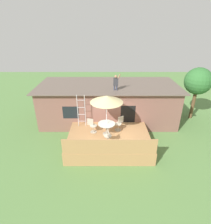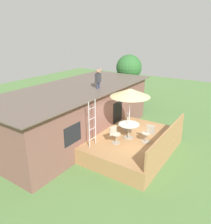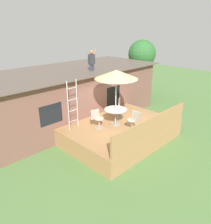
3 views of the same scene
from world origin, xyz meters
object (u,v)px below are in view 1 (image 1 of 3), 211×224
person_figure (117,81)px  patio_chair_left (93,126)px  patio_chair_near (108,137)px  patio_chair_right (120,124)px  backyard_tree (199,82)px  patio_table (107,126)px  step_ladder (82,111)px  patio_umbrella (107,99)px

person_figure → patio_chair_left: bearing=-126.9°
patio_chair_left → patio_chair_near: 1.57m
patio_chair_right → backyard_tree: 7.18m
patio_chair_right → patio_chair_near: same height
patio_table → patio_chair_left: size_ratio=1.13×
patio_table → step_ladder: size_ratio=0.47×
patio_table → step_ladder: bearing=147.7°
patio_chair_near → step_ladder: bearing=35.9°
backyard_tree → step_ladder: bearing=-162.4°
backyard_tree → person_figure: bearing=-166.9°
patio_table → patio_chair_right: bearing=32.8°
patio_chair_right → patio_chair_near: (-0.73, -1.50, 0.00)m
patio_umbrella → step_ladder: size_ratio=1.15×
step_ladder → patio_chair_right: 2.56m
patio_table → patio_umbrella: patio_umbrella is taller
patio_table → patio_chair_near: (0.07, -0.99, -0.13)m
patio_umbrella → patio_chair_near: bearing=-85.8°
step_ladder → patio_chair_near: bearing=-49.9°
patio_umbrella → patio_chair_near: size_ratio=2.76×
patio_table → patio_umbrella: size_ratio=0.41×
person_figure → patio_chair_near: bearing=-99.8°
patio_umbrella → patio_chair_left: 2.11m
backyard_tree → patio_chair_near: bearing=-145.4°
patio_table → step_ladder: step_ladder is taller
patio_umbrella → backyard_tree: (6.95, 3.75, -0.08)m
patio_chair_near → patio_table: bearing=0.0°
person_figure → backyard_tree: 6.49m
patio_chair_left → patio_chair_right: size_ratio=1.00×
patio_chair_near → backyard_tree: 8.54m
patio_chair_right → backyard_tree: size_ratio=0.22×
patio_umbrella → patio_chair_near: patio_umbrella is taller
patio_table → patio_chair_left: bearing=164.0°
backyard_tree → patio_table: bearing=-151.6°
patio_umbrella → person_figure: size_ratio=2.29×
step_ladder → patio_chair_right: step_ladder is taller
person_figure → patio_chair_left: 3.39m
backyard_tree → patio_chair_right: bearing=-152.2°
person_figure → backyard_tree: bearing=13.1°
patio_table → person_figure: 3.18m
patio_chair_near → person_figure: bearing=-13.9°
patio_chair_left → patio_chair_near: same height
patio_chair_left → patio_chair_near: bearing=-36.2°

